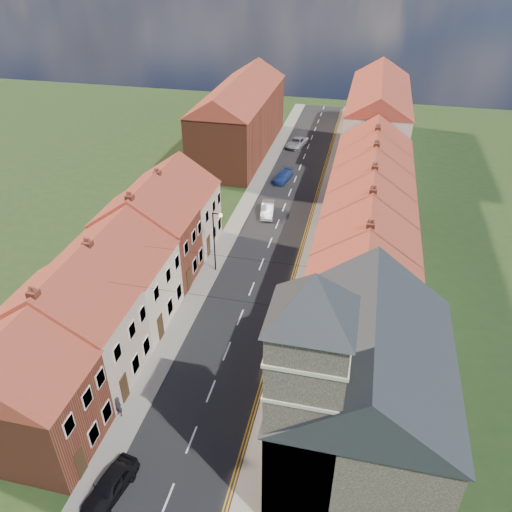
# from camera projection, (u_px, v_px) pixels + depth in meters

# --- Properties ---
(ground) EXTENTS (160.00, 160.00, 0.00)m
(ground) POSITION_uv_depth(u_px,v_px,m) (180.00, 468.00, 29.14)
(ground) COLOR #273517
(ground) RESTS_ON ground
(road) EXTENTS (7.00, 90.00, 0.02)m
(road) POSITION_uv_depth(u_px,v_px,m) (277.00, 224.00, 53.69)
(road) COLOR black
(road) RESTS_ON ground
(pavement_left) EXTENTS (1.80, 90.00, 0.12)m
(pavement_left) POSITION_uv_depth(u_px,v_px,m) (238.00, 219.00, 54.49)
(pavement_left) COLOR gray
(pavement_left) RESTS_ON ground
(pavement_right) EXTENTS (1.80, 90.00, 0.12)m
(pavement_right) POSITION_uv_depth(u_px,v_px,m) (318.00, 228.00, 52.83)
(pavement_right) COLOR gray
(pavement_right) RESTS_ON ground
(church) EXTENTS (11.25, 14.25, 15.20)m
(church) POSITION_uv_depth(u_px,v_px,m) (357.00, 383.00, 26.90)
(church) COLOR #3E372B
(church) RESTS_ON ground
(cottage_r_tudor) EXTENTS (8.30, 5.20, 9.00)m
(cottage_r_tudor) POSITION_uv_depth(u_px,v_px,m) (361.00, 299.00, 35.35)
(cottage_r_tudor) COLOR beige
(cottage_r_tudor) RESTS_ON ground
(cottage_r_white_near) EXTENTS (8.30, 6.00, 9.00)m
(cottage_r_white_near) POSITION_uv_depth(u_px,v_px,m) (365.00, 259.00, 39.76)
(cottage_r_white_near) COLOR white
(cottage_r_white_near) RESTS_ON ground
(cottage_r_cream_mid) EXTENTS (8.30, 5.20, 9.00)m
(cottage_r_cream_mid) POSITION_uv_depth(u_px,v_px,m) (368.00, 226.00, 44.18)
(cottage_r_cream_mid) COLOR beige
(cottage_r_cream_mid) RESTS_ON ground
(cottage_r_pink) EXTENTS (8.30, 6.00, 9.00)m
(cottage_r_pink) POSITION_uv_depth(u_px,v_px,m) (370.00, 200.00, 48.60)
(cottage_r_pink) COLOR beige
(cottage_r_pink) RESTS_ON ground
(cottage_r_white_far) EXTENTS (8.30, 5.20, 9.00)m
(cottage_r_white_far) POSITION_uv_depth(u_px,v_px,m) (372.00, 178.00, 53.02)
(cottage_r_white_far) COLOR brown
(cottage_r_white_far) RESTS_ON ground
(cottage_r_cream_far) EXTENTS (8.30, 6.00, 9.00)m
(cottage_r_cream_far) POSITION_uv_depth(u_px,v_px,m) (373.00, 159.00, 57.44)
(cottage_r_cream_far) COLOR beige
(cottage_r_cream_far) RESTS_ON ground
(cottage_l_brick_near) EXTENTS (8.30, 5.70, 8.80)m
(cottage_l_brick_near) POSITION_uv_depth(u_px,v_px,m) (18.00, 392.00, 28.31)
(cottage_l_brick_near) COLOR brown
(cottage_l_brick_near) RESTS_ON ground
(cottage_l_cream) EXTENTS (8.30, 6.30, 9.10)m
(cottage_l_cream) POSITION_uv_depth(u_px,v_px,m) (71.00, 325.00, 32.98)
(cottage_l_cream) COLOR beige
(cottage_l_cream) RESTS_ON ground
(cottage_l_white) EXTENTS (8.30, 6.90, 8.80)m
(cottage_l_white) POSITION_uv_depth(u_px,v_px,m) (116.00, 273.00, 38.30)
(cottage_l_white) COLOR beige
(cottage_l_white) RESTS_ON ground
(cottage_l_brick_mid) EXTENTS (8.30, 5.70, 9.10)m
(cottage_l_brick_mid) POSITION_uv_depth(u_px,v_px,m) (147.00, 232.00, 43.21)
(cottage_l_brick_mid) COLOR brown
(cottage_l_brick_mid) RESTS_ON ground
(cottage_l_pink) EXTENTS (8.30, 6.30, 8.80)m
(cottage_l_pink) POSITION_uv_depth(u_px,v_px,m) (172.00, 204.00, 48.04)
(cottage_l_pink) COLOR beige
(cottage_l_pink) RESTS_ON ground
(block_right_far) EXTENTS (8.30, 24.20, 10.50)m
(block_right_far) POSITION_uv_depth(u_px,v_px,m) (378.00, 113.00, 69.53)
(block_right_far) COLOR beige
(block_right_far) RESTS_ON ground
(block_left_far) EXTENTS (8.30, 24.20, 10.50)m
(block_left_far) POSITION_uv_depth(u_px,v_px,m) (240.00, 115.00, 68.95)
(block_left_far) COLOR brown
(block_left_far) RESTS_ON ground
(lamppost) EXTENTS (0.88, 0.15, 6.00)m
(lamppost) POSITION_uv_depth(u_px,v_px,m) (215.00, 238.00, 44.31)
(lamppost) COLOR black
(lamppost) RESTS_ON pavement_left
(car_near) EXTENTS (2.23, 4.04, 1.30)m
(car_near) POSITION_uv_depth(u_px,v_px,m) (110.00, 485.00, 27.55)
(car_near) COLOR black
(car_near) RESTS_ON ground
(car_mid) EXTENTS (1.88, 4.08, 1.29)m
(car_mid) POSITION_uv_depth(u_px,v_px,m) (267.00, 209.00, 55.17)
(car_mid) COLOR #9B9EA3
(car_mid) RESTS_ON ground
(car_far) EXTENTS (2.44, 4.34, 1.19)m
(car_far) POSITION_uv_depth(u_px,v_px,m) (283.00, 176.00, 62.86)
(car_far) COLOR navy
(car_far) RESTS_ON ground
(car_distant) EXTENTS (3.21, 4.99, 1.28)m
(car_distant) POSITION_uv_depth(u_px,v_px,m) (297.00, 142.00, 72.99)
(car_distant) COLOR #A4A5AC
(car_distant) RESTS_ON ground
(pedestrian_left) EXTENTS (0.63, 0.50, 1.53)m
(pedestrian_left) POSITION_uv_depth(u_px,v_px,m) (118.00, 407.00, 31.82)
(pedestrian_left) COLOR black
(pedestrian_left) RESTS_ON pavement_left
(pedestrian_right) EXTENTS (0.79, 0.63, 1.58)m
(pedestrian_right) POSITION_uv_depth(u_px,v_px,m) (296.00, 323.00, 38.68)
(pedestrian_right) COLOR #2A2321
(pedestrian_right) RESTS_ON pavement_right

